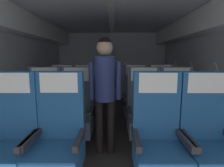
% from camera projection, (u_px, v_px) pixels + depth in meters
% --- Properties ---
extents(ground, '(3.69, 5.99, 0.02)m').
position_uv_depth(ground, '(111.00, 133.00, 3.09)').
color(ground, '#3D3833').
extents(fuselage_shell, '(3.57, 5.64, 2.14)m').
position_uv_depth(fuselage_shell, '(111.00, 44.00, 3.12)').
color(fuselage_shell, silver).
rests_on(fuselage_shell, ground).
extents(seat_a_left_window, '(0.50, 0.51, 1.18)m').
position_uv_depth(seat_a_left_window, '(10.00, 142.00, 1.72)').
color(seat_a_left_window, '#38383D').
rests_on(seat_a_left_window, ground).
extents(seat_a_left_aisle, '(0.50, 0.51, 1.18)m').
position_uv_depth(seat_a_left_aisle, '(58.00, 142.00, 1.73)').
color(seat_a_left_aisle, '#38383D').
rests_on(seat_a_left_aisle, ground).
extents(seat_a_right_aisle, '(0.50, 0.51, 1.18)m').
position_uv_depth(seat_a_right_aisle, '(208.00, 143.00, 1.71)').
color(seat_a_right_aisle, '#38383D').
rests_on(seat_a_right_aisle, ground).
extents(seat_a_right_window, '(0.50, 0.51, 1.18)m').
position_uv_depth(seat_a_right_window, '(158.00, 142.00, 1.72)').
color(seat_a_right_window, '#38383D').
rests_on(seat_a_right_window, ground).
extents(seat_b_left_window, '(0.50, 0.51, 1.18)m').
position_uv_depth(seat_b_left_window, '(44.00, 114.00, 2.58)').
color(seat_b_left_window, '#38383D').
rests_on(seat_b_left_window, ground).
extents(seat_b_left_aisle, '(0.50, 0.51, 1.18)m').
position_uv_depth(seat_b_left_aisle, '(77.00, 114.00, 2.58)').
color(seat_b_left_aisle, '#38383D').
rests_on(seat_b_left_aisle, ground).
extents(seat_b_right_aisle, '(0.50, 0.51, 1.18)m').
position_uv_depth(seat_b_right_aisle, '(177.00, 114.00, 2.56)').
color(seat_b_right_aisle, '#38383D').
rests_on(seat_b_right_aisle, ground).
extents(seat_b_right_window, '(0.50, 0.51, 1.18)m').
position_uv_depth(seat_b_right_window, '(144.00, 114.00, 2.56)').
color(seat_b_right_window, '#38383D').
rests_on(seat_b_right_window, ground).
extents(seat_c_left_window, '(0.50, 0.51, 1.18)m').
position_uv_depth(seat_c_left_window, '(62.00, 100.00, 3.44)').
color(seat_c_left_window, '#38383D').
rests_on(seat_c_left_window, ground).
extents(seat_c_left_aisle, '(0.50, 0.51, 1.18)m').
position_uv_depth(seat_c_left_aisle, '(85.00, 100.00, 3.42)').
color(seat_c_left_aisle, '#38383D').
rests_on(seat_c_left_aisle, ground).
extents(seat_c_right_aisle, '(0.50, 0.51, 1.18)m').
position_uv_depth(seat_c_right_aisle, '(161.00, 100.00, 3.41)').
color(seat_c_right_aisle, '#38383D').
rests_on(seat_c_right_aisle, ground).
extents(seat_c_right_window, '(0.50, 0.51, 1.18)m').
position_uv_depth(seat_c_right_window, '(136.00, 100.00, 3.43)').
color(seat_c_right_window, '#38383D').
rests_on(seat_c_right_window, ground).
extents(flight_attendant, '(0.43, 0.28, 1.58)m').
position_uv_depth(flight_attendant, '(105.00, 84.00, 2.33)').
color(flight_attendant, black).
rests_on(flight_attendant, ground).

